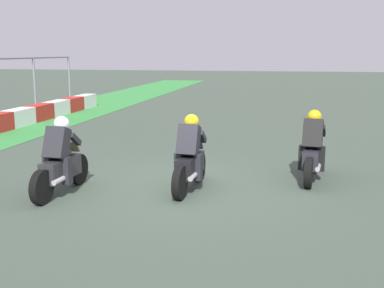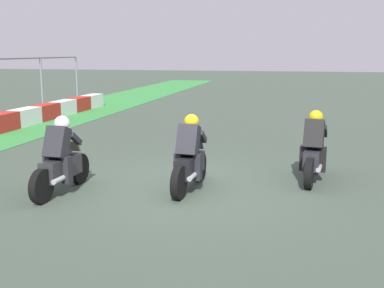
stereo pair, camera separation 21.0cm
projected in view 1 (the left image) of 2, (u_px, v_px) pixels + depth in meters
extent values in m
plane|color=#3C4A3E|center=(186.00, 187.00, 9.79)|extent=(120.00, 120.00, 0.00)
cube|color=silver|center=(18.00, 118.00, 17.73)|extent=(1.47, 0.60, 0.64)
cube|color=red|center=(39.00, 113.00, 19.17)|extent=(1.47, 0.60, 0.64)
cube|color=silver|center=(56.00, 108.00, 20.62)|extent=(1.47, 0.60, 0.64)
cube|color=red|center=(72.00, 105.00, 22.06)|extent=(1.47, 0.60, 0.64)
cube|color=silver|center=(85.00, 101.00, 23.51)|extent=(1.47, 0.60, 0.64)
cylinder|color=slate|center=(35.00, 85.00, 21.57)|extent=(0.10, 0.10, 2.49)
cylinder|color=slate|center=(69.00, 80.00, 24.99)|extent=(0.10, 0.10, 2.49)
cylinder|color=black|center=(314.00, 158.00, 10.96)|extent=(0.65, 0.22, 0.64)
cylinder|color=black|center=(309.00, 173.00, 9.66)|extent=(0.65, 0.22, 0.64)
cube|color=#26262D|center=(312.00, 157.00, 10.27)|extent=(1.13, 0.46, 0.40)
ellipsoid|color=#26262D|center=(313.00, 142.00, 10.31)|extent=(0.52, 0.36, 0.24)
cube|color=red|center=(310.00, 161.00, 9.79)|extent=(0.08, 0.17, 0.08)
cylinder|color=#A5A5AD|center=(318.00, 167.00, 9.92)|extent=(0.43, 0.15, 0.10)
cube|color=black|center=(313.00, 134.00, 10.08)|extent=(0.53, 0.46, 0.66)
sphere|color=gold|center=(315.00, 117.00, 10.22)|extent=(0.34, 0.34, 0.30)
cube|color=teal|center=(315.00, 138.00, 10.67)|extent=(0.19, 0.28, 0.23)
cube|color=black|center=(302.00, 158.00, 10.22)|extent=(0.20, 0.16, 0.52)
cube|color=black|center=(321.00, 159.00, 10.10)|extent=(0.20, 0.16, 0.52)
cube|color=black|center=(306.00, 130.00, 10.49)|extent=(0.39, 0.15, 0.31)
cube|color=black|center=(323.00, 131.00, 10.37)|extent=(0.39, 0.15, 0.31)
cylinder|color=black|center=(199.00, 166.00, 10.24)|extent=(0.65, 0.19, 0.64)
cylinder|color=black|center=(180.00, 183.00, 8.91)|extent=(0.65, 0.19, 0.64)
cube|color=black|center=(190.00, 165.00, 9.54)|extent=(1.12, 0.40, 0.40)
ellipsoid|color=black|center=(191.00, 149.00, 9.58)|extent=(0.50, 0.33, 0.24)
cube|color=red|center=(183.00, 170.00, 9.05)|extent=(0.07, 0.16, 0.08)
cylinder|color=#A5A5AD|center=(193.00, 176.00, 9.19)|extent=(0.43, 0.13, 0.10)
cube|color=#212128|center=(189.00, 140.00, 9.35)|extent=(0.51, 0.43, 0.66)
sphere|color=gold|center=(192.00, 122.00, 9.49)|extent=(0.32, 0.32, 0.30)
cube|color=slate|center=(196.00, 144.00, 9.95)|extent=(0.17, 0.27, 0.23)
cube|color=#212128|center=(179.00, 166.00, 9.48)|extent=(0.19, 0.15, 0.52)
cube|color=#212128|center=(198.00, 167.00, 9.37)|extent=(0.19, 0.15, 0.52)
cube|color=#212128|center=(185.00, 136.00, 9.75)|extent=(0.39, 0.13, 0.31)
cube|color=#212128|center=(202.00, 137.00, 9.65)|extent=(0.39, 0.13, 0.31)
cylinder|color=black|center=(78.00, 169.00, 9.96)|extent=(0.65, 0.17, 0.64)
cylinder|color=black|center=(42.00, 187.00, 8.63)|extent=(0.65, 0.17, 0.64)
cube|color=#28282A|center=(61.00, 169.00, 9.26)|extent=(1.11, 0.37, 0.40)
ellipsoid|color=#28282A|center=(63.00, 152.00, 9.30)|extent=(0.49, 0.32, 0.24)
cube|color=red|center=(47.00, 174.00, 8.77)|extent=(0.07, 0.16, 0.08)
cylinder|color=#A5A5AD|center=(59.00, 180.00, 8.91)|extent=(0.42, 0.12, 0.10)
cube|color=#232328|center=(57.00, 143.00, 9.07)|extent=(0.50, 0.42, 0.66)
sphere|color=silver|center=(62.00, 124.00, 9.21)|extent=(0.31, 0.31, 0.30)
cube|color=gray|center=(72.00, 146.00, 9.67)|extent=(0.17, 0.27, 0.23)
cube|color=#232328|center=(48.00, 169.00, 9.19)|extent=(0.19, 0.15, 0.52)
cube|color=#232328|center=(67.00, 171.00, 9.10)|extent=(0.19, 0.15, 0.52)
cube|color=#232328|center=(58.00, 138.00, 9.47)|extent=(0.39, 0.12, 0.31)
cube|color=#232328|center=(75.00, 139.00, 9.38)|extent=(0.39, 0.12, 0.31)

